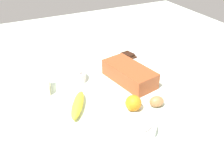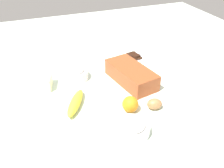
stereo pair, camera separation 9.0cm
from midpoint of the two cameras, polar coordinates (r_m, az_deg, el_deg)
ground_plane at (r=1.16m, az=2.22°, el=-2.13°), size 2.40×2.40×0.02m
loaf_pan at (r=1.21m, az=6.54°, el=2.15°), size 0.30×0.18×0.08m
flour_bowl at (r=0.93m, az=7.26°, el=-9.91°), size 0.14×0.14×0.06m
sugar_bowl at (r=1.24m, az=-6.29°, el=2.43°), size 0.12×0.12×0.07m
banana at (r=1.06m, az=-6.00°, el=-4.37°), size 0.19×0.13×0.04m
orange_fruit at (r=1.03m, az=6.75°, el=-4.70°), size 0.07×0.07×0.07m
butter_block at (r=1.19m, az=-13.22°, el=0.34°), size 0.10×0.09×0.06m
egg_near_butter at (r=1.06m, az=12.18°, el=-4.59°), size 0.06×0.07×0.05m
chocolate_plate at (r=1.44m, az=6.88°, el=6.14°), size 0.13×0.13×0.03m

